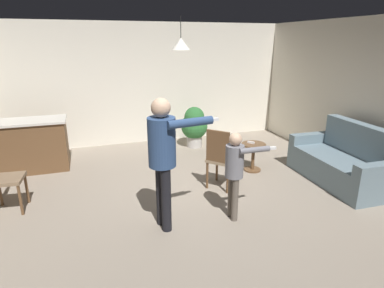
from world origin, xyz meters
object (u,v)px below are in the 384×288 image
kitchen_counter (32,145)px  potted_plant_corner (194,125)px  person_adult (163,150)px  person_child (235,167)px  dining_chair_by_counter (0,175)px  spare_remote_on_table (251,142)px  couch_floral (342,163)px  side_table_by_couch (253,154)px  dining_chair_near_wall (221,157)px

kitchen_counter → potted_plant_corner: size_ratio=1.38×
potted_plant_corner → person_adult: bearing=-115.2°
person_child → potted_plant_corner: person_child is taller
dining_chair_by_counter → potted_plant_corner: 3.96m
kitchen_counter → potted_plant_corner: (3.26, 0.37, 0.02)m
person_child → person_adult: bearing=-93.5°
person_child → spare_remote_on_table: 1.78m
couch_floral → person_adult: bearing=99.9°
kitchen_counter → dining_chair_by_counter: (-0.21, -1.53, 0.07)m
side_table_by_couch → person_adult: person_adult is taller
person_adult → potted_plant_corner: (1.42, 3.01, -0.54)m
side_table_by_couch → person_child: size_ratio=0.43×
couch_floral → spare_remote_on_table: (-1.24, 0.93, 0.21)m
dining_chair_near_wall → potted_plant_corner: size_ratio=1.10×
couch_floral → person_child: size_ratio=1.52×
kitchen_counter → side_table_by_couch: 4.05m
dining_chair_by_counter → potted_plant_corner: (3.47, 1.91, -0.04)m
couch_floral → dining_chair_by_counter: 5.29m
person_adult → dining_chair_near_wall: bearing=117.7°
couch_floral → person_child: person_child is taller
kitchen_counter → side_table_by_couch: (3.83, -1.31, -0.15)m
person_adult → dining_chair_by_counter: person_adult is taller
dining_chair_near_wall → kitchen_counter: bearing=-163.2°
couch_floral → potted_plant_corner: size_ratio=2.01×
dining_chair_by_counter → spare_remote_on_table: dining_chair_by_counter is taller
person_child → potted_plant_corner: size_ratio=1.32×
dining_chair_near_wall → potted_plant_corner: (0.30, 2.19, -0.04)m
kitchen_counter → spare_remote_on_table: size_ratio=9.69×
dining_chair_near_wall → side_table_by_couch: bearing=78.3°
side_table_by_couch → person_adult: (-1.99, -1.33, 0.72)m
couch_floral → dining_chair_near_wall: same height
person_child → dining_chair_by_counter: 3.21m
kitchen_counter → person_adult: 3.27m
person_adult → person_child: (0.93, -0.08, -0.30)m
dining_chair_by_counter → person_adult: bearing=66.5°
person_adult → dining_chair_near_wall: size_ratio=1.68×
person_adult → potted_plant_corner: bearing=146.0°
couch_floral → dining_chair_near_wall: 2.12m
spare_remote_on_table → dining_chair_near_wall: bearing=-147.1°
couch_floral → spare_remote_on_table: couch_floral is taller
kitchen_counter → potted_plant_corner: kitchen_counter is taller
kitchen_counter → dining_chair_near_wall: 3.47m
dining_chair_near_wall → potted_plant_corner: bearing=130.5°
kitchen_counter → dining_chair_by_counter: size_ratio=1.26×
couch_floral → dining_chair_by_counter: (-5.24, 0.67, 0.21)m
person_child → spare_remote_on_table: size_ratio=9.25×
dining_chair_near_wall → spare_remote_on_table: (0.83, 0.54, -0.01)m
kitchen_counter → potted_plant_corner: 3.28m
person_adult → dining_chair_near_wall: person_adult is taller
dining_chair_near_wall → potted_plant_corner: dining_chair_near_wall is taller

